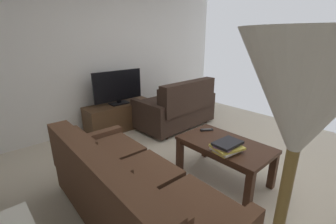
% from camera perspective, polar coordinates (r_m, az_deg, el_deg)
% --- Properties ---
extents(ground_plane, '(5.07, 4.84, 0.01)m').
position_cam_1_polar(ground_plane, '(2.99, 15.35, -14.88)').
color(ground_plane, beige).
extents(wall_right, '(0.12, 4.84, 2.62)m').
position_cam_1_polar(wall_right, '(4.39, -12.62, 14.27)').
color(wall_right, white).
rests_on(wall_right, ground).
extents(sofa_main, '(1.92, 0.83, 0.81)m').
position_cam_1_polar(sofa_main, '(2.07, -9.92, -19.27)').
color(sofa_main, black).
rests_on(sofa_main, ground).
extents(loveseat_near, '(0.85, 1.42, 0.88)m').
position_cam_1_polar(loveseat_near, '(4.14, 2.37, 1.14)').
color(loveseat_near, black).
rests_on(loveseat_near, ground).
extents(coffee_table, '(1.02, 0.59, 0.46)m').
position_cam_1_polar(coffee_table, '(2.71, 13.95, -8.85)').
color(coffee_table, '#3D2316').
rests_on(coffee_table, ground).
extents(floor_lamp, '(0.29, 0.29, 1.63)m').
position_cam_1_polar(floor_lamp, '(0.60, 28.69, -9.13)').
color(floor_lamp, olive).
rests_on(floor_lamp, ground).
extents(tv_stand, '(0.47, 1.22, 0.46)m').
position_cam_1_polar(tv_stand, '(4.19, -11.89, -0.99)').
color(tv_stand, '#4C331E').
rests_on(tv_stand, ground).
extents(flat_tv, '(0.21, 0.90, 0.58)m').
position_cam_1_polar(flat_tv, '(4.05, -12.38, 6.15)').
color(flat_tv, black).
rests_on(flat_tv, tv_stand).
extents(book_stack, '(0.31, 0.35, 0.11)m').
position_cam_1_polar(book_stack, '(2.46, 14.47, -8.41)').
color(book_stack, '#E0CC4C').
rests_on(book_stack, coffee_table).
extents(tv_remote, '(0.13, 0.16, 0.02)m').
position_cam_1_polar(tv_remote, '(2.95, 9.65, -4.40)').
color(tv_remote, black).
rests_on(tv_remote, coffee_table).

